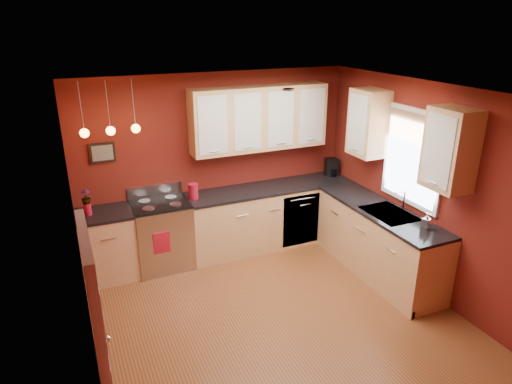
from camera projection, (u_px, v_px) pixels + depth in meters
name	position (u px, v px, depth m)	size (l,w,h in m)	color
floor	(279.00, 321.00, 5.27)	(4.20, 4.20, 0.00)	brown
ceiling	(284.00, 94.00, 4.34)	(4.00, 4.20, 0.02)	beige
wall_back	(217.00, 164.00, 6.61)	(4.00, 0.02, 2.60)	maroon
wall_front	(424.00, 338.00, 3.01)	(4.00, 0.02, 2.60)	maroon
wall_left	(81.00, 255.00, 4.06)	(0.02, 4.20, 2.60)	maroon
wall_right	(428.00, 191.00, 5.56)	(0.02, 4.20, 2.60)	maroon
base_cabinets_back_left	(108.00, 246.00, 6.04)	(0.70, 0.60, 0.90)	#DEB677
base_cabinets_back_right	(270.00, 217.00, 6.93)	(2.54, 0.60, 0.90)	#DEB677
base_cabinets_right	(378.00, 242.00, 6.13)	(0.60, 2.10, 0.90)	#DEB677
counter_back_left	(104.00, 214.00, 5.87)	(0.70, 0.62, 0.04)	black
counter_back_right	(271.00, 188.00, 6.76)	(2.54, 0.62, 0.04)	black
counter_right	(382.00, 210.00, 5.97)	(0.62, 2.10, 0.04)	black
gas_range	(162.00, 234.00, 6.30)	(0.76, 0.64, 1.11)	#B1B1B6
dishwasher_front	(301.00, 220.00, 6.82)	(0.60, 0.02, 0.80)	#B1B1B6
sink	(389.00, 215.00, 5.84)	(0.50, 0.70, 0.33)	#9A9A9F
window	(413.00, 155.00, 5.67)	(0.06, 1.02, 1.22)	white
door_left_wall	(103.00, 367.00, 3.14)	(0.12, 0.82, 2.05)	white
upper_cabinets_back	(259.00, 118.00, 6.45)	(2.00, 0.35, 0.90)	#DEB677
upper_cabinets_right	(405.00, 135.00, 5.54)	(0.35, 1.95, 0.90)	#DEB677
wall_picture	(102.00, 153.00, 5.88)	(0.32, 0.03, 0.26)	black
pendant_lights	(111.00, 130.00, 5.51)	(0.71, 0.11, 0.66)	#9A9A9F
red_canister	(193.00, 191.00, 6.27)	(0.14, 0.14, 0.21)	#B11327
red_vase	(88.00, 209.00, 5.76)	(0.10, 0.10, 0.16)	#B11327
flowers	(86.00, 197.00, 5.70)	(0.11, 0.11, 0.20)	#B11327
coffee_maker	(332.00, 168.00, 7.19)	(0.22, 0.22, 0.27)	black
soap_pump	(427.00, 221.00, 5.36)	(0.09, 0.10, 0.21)	silver
dish_towel	(162.00, 243.00, 5.97)	(0.22, 0.01, 0.30)	#B11327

